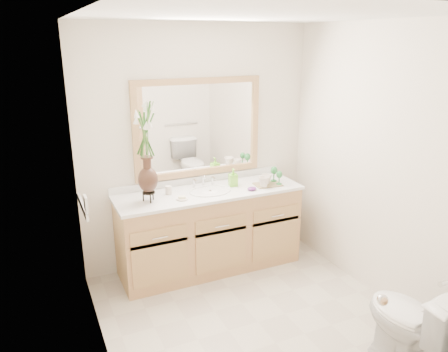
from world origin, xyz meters
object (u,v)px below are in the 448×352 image
flower_vase (146,138)px  tumbler (169,190)px  toilet (413,326)px  tray (268,184)px  soap_bottle (233,178)px

flower_vase → tumbler: 0.60m
toilet → tumbler: size_ratio=9.30×
flower_vase → tray: bearing=-2.5°
tumbler → soap_bottle: 0.67m
soap_bottle → tray: bearing=-12.0°
tumbler → tray: bearing=-9.2°
toilet → tray: 1.91m
tumbler → flower_vase: bearing=-153.7°
toilet → flower_vase: (-1.31, 1.90, 1.05)m
tumbler → soap_bottle: soap_bottle is taller
tray → tumbler: bearing=176.3°
tumbler → tray: (1.00, -0.16, -0.03)m
flower_vase → soap_bottle: (0.89, 0.07, -0.51)m
soap_bottle → tray: (0.33, -0.13, -0.07)m
tumbler → soap_bottle: bearing=-3.1°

